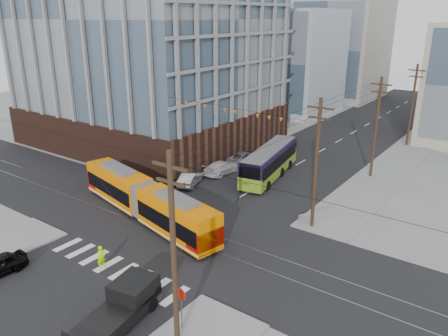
{
  "coord_description": "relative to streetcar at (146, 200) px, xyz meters",
  "views": [
    {
      "loc": [
        21.97,
        -20.23,
        16.94
      ],
      "look_at": [
        0.38,
        9.56,
        4.03
      ],
      "focal_mm": 35.0,
      "sensor_mm": 36.0,
      "label": 1
    }
  ],
  "objects": [
    {
      "name": "bg_bldg_nw_near",
      "position": [
        -12.98,
        47.97,
        7.28
      ],
      "size": [
        18.0,
        16.0,
        18.0
      ],
      "primitive_type": "cube",
      "color": "#8C99A5",
      "rests_on": "ground"
    },
    {
      "name": "office_building",
      "position": [
        -17.98,
        18.97,
        12.58
      ],
      "size": [
        30.0,
        25.0,
        28.6
      ],
      "primitive_type": "cube",
      "color": "#381E16",
      "rests_on": "ground"
    },
    {
      "name": "parked_car_silver",
      "position": [
        -2.07,
        8.48,
        -1.01
      ],
      "size": [
        2.87,
        4.6,
        1.43
      ],
      "primitive_type": "imported",
      "rotation": [
        0.0,
        0.0,
        3.48
      ],
      "color": "#A7AAAD",
      "rests_on": "ground"
    },
    {
      "name": "pedestrian",
      "position": [
        3.29,
        -7.61,
        -0.85
      ],
      "size": [
        0.62,
        0.74,
        1.75
      ],
      "primitive_type": "imported",
      "rotation": [
        0.0,
        0.0,
        1.21
      ],
      "color": "#B5FF02",
      "rests_on": "ground"
    },
    {
      "name": "parked_car_grey",
      "position": [
        -1.6,
        17.9,
        -1.04
      ],
      "size": [
        2.27,
        4.9,
        1.36
      ],
      "primitive_type": "imported",
      "rotation": [
        0.0,
        0.0,
        3.14
      ],
      "color": "slate",
      "rests_on": "ground"
    },
    {
      "name": "bg_bldg_nw_far",
      "position": [
        -9.98,
        67.97,
        8.28
      ],
      "size": [
        16.0,
        18.0,
        20.0
      ],
      "primitive_type": "cube",
      "color": "gray",
      "rests_on": "ground"
    },
    {
      "name": "ground",
      "position": [
        4.02,
        -4.03,
        -1.72
      ],
      "size": [
        160.0,
        160.0,
        0.0
      ],
      "primitive_type": "plane",
      "color": "slate"
    },
    {
      "name": "jersey_barrier",
      "position": [
        12.32,
        8.61,
        -1.34
      ],
      "size": [
        2.36,
        3.87,
        0.77
      ],
      "primitive_type": "cube",
      "rotation": [
        0.0,
        0.0,
        -0.42
      ],
      "color": "slate",
      "rests_on": "ground"
    },
    {
      "name": "pickup_truck",
      "position": [
        8.86,
        -11.09,
        -0.69
      ],
      "size": [
        3.19,
        6.34,
        2.06
      ],
      "primitive_type": null,
      "rotation": [
        0.0,
        0.0,
        0.17
      ],
      "color": "black",
      "rests_on": "ground"
    },
    {
      "name": "streetcar",
      "position": [
        0.0,
        0.0,
        0.0
      ],
      "size": [
        17.98,
        6.4,
        3.44
      ],
      "primitive_type": null,
      "rotation": [
        0.0,
        0.0,
        -0.22
      ],
      "color": "orange",
      "rests_on": "ground"
    },
    {
      "name": "utility_pole_near",
      "position": [
        12.52,
        -10.03,
        3.78
      ],
      "size": [
        0.3,
        0.3,
        11.0
      ],
      "primitive_type": "cylinder",
      "color": "black",
      "rests_on": "ground"
    },
    {
      "name": "parked_car_white",
      "position": [
        -1.43,
        13.22,
        -1.0
      ],
      "size": [
        2.31,
        5.1,
        1.45
      ],
      "primitive_type": "imported",
      "rotation": [
        0.0,
        0.0,
        3.08
      ],
      "color": "silver",
      "rests_on": "ground"
    },
    {
      "name": "stop_sign",
      "position": [
        12.02,
        -9.06,
        -0.46
      ],
      "size": [
        0.85,
        0.85,
        2.53
      ],
      "primitive_type": null,
      "rotation": [
        0.0,
        0.0,
        -0.11
      ],
      "color": "red",
      "rests_on": "ground"
    },
    {
      "name": "utility_pole_far",
      "position": [
        12.52,
        51.97,
        3.78
      ],
      "size": [
        0.3,
        0.3,
        11.0
      ],
      "primitive_type": "cylinder",
      "color": "black",
      "rests_on": "ground"
    },
    {
      "name": "city_bus",
      "position": [
        3.34,
        15.6,
        -0.04
      ],
      "size": [
        4.73,
        12.16,
        3.37
      ],
      "primitive_type": null,
      "rotation": [
        0.0,
        0.0,
        0.19
      ],
      "color": "black",
      "rests_on": "ground"
    }
  ]
}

